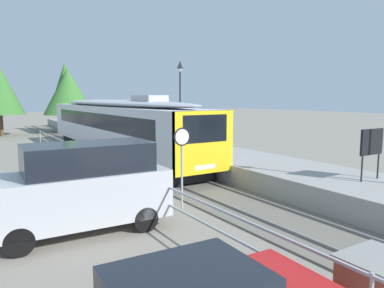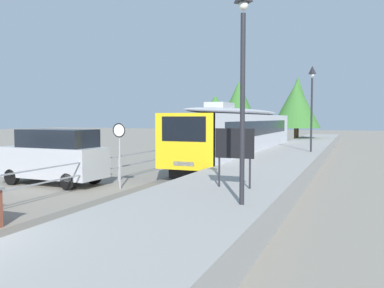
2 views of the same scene
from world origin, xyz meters
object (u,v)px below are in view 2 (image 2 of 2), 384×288
at_px(platform_lamp_near_end, 243,51).
at_px(platform_notice_board, 235,145).
at_px(commuter_train, 243,131).
at_px(parked_van_silver, 54,156).
at_px(speed_limit_sign, 119,139).
at_px(platform_lamp_mid_platform, 312,92).

relative_size(platform_lamp_near_end, platform_notice_board, 2.97).
xyz_separation_m(commuter_train, platform_notice_board, (3.71, -14.99, 0.04)).
distance_m(platform_notice_board, parked_van_silver, 9.68).
height_order(platform_notice_board, parked_van_silver, platform_notice_board).
bearing_deg(platform_notice_board, parked_van_silver, 163.18).
relative_size(commuter_train, speed_limit_sign, 7.37).
bearing_deg(platform_lamp_near_end, platform_notice_board, 110.32).
bearing_deg(parked_van_silver, platform_notice_board, -16.82).
bearing_deg(platform_lamp_near_end, commuter_train, 104.74).
distance_m(platform_lamp_mid_platform, platform_notice_board, 14.75).
bearing_deg(platform_lamp_mid_platform, parked_van_silver, -130.60).
relative_size(speed_limit_sign, parked_van_silver, 0.56).
distance_m(platform_lamp_near_end, platform_lamp_mid_platform, 16.76).
relative_size(platform_notice_board, speed_limit_sign, 0.64).
xyz_separation_m(platform_lamp_near_end, speed_limit_sign, (-6.71, 5.16, -2.50)).
height_order(platform_lamp_mid_platform, platform_notice_board, platform_lamp_mid_platform).
bearing_deg(platform_lamp_near_end, parked_van_silver, 153.42).
height_order(commuter_train, parked_van_silver, commuter_train).
distance_m(platform_lamp_near_end, platform_notice_board, 3.41).
height_order(platform_notice_board, speed_limit_sign, speed_limit_sign).
xyz_separation_m(platform_lamp_mid_platform, platform_notice_board, (-0.83, -14.52, -2.44)).
xyz_separation_m(commuter_train, platform_lamp_near_end, (4.54, -17.24, 2.47)).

